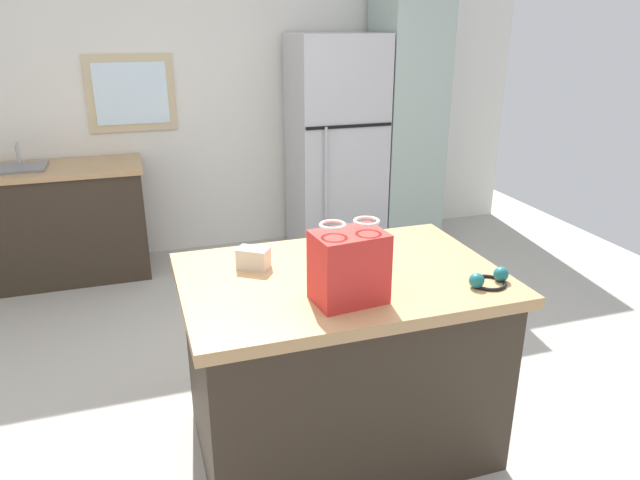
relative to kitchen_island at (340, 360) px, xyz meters
The scene contains 10 objects.
ground 0.51m from the kitchen_island, 117.62° to the left, with size 6.80×6.80×0.00m, color #ADA89E.
back_wall 3.01m from the kitchen_island, 92.45° to the left, with size 5.67×0.13×2.67m.
kitchen_island is the anchor object (origin of this frame).
refrigerator 2.66m from the kitchen_island, 71.02° to the left, with size 0.74×0.68×1.82m.
tall_cabinet 2.97m from the kitchen_island, 58.81° to the left, with size 0.52×0.60×2.21m.
sink_counter 2.89m from the kitchen_island, 119.62° to the left, with size 1.36×0.61×1.08m.
shopping_bag 0.64m from the kitchen_island, 104.00° to the right, with size 0.29×0.22×0.33m.
small_box 0.63m from the kitchen_island, 152.47° to the left, with size 0.14×0.08×0.09m, color beige.
bottle 0.55m from the kitchen_island, 27.39° to the right, with size 0.06×0.06×0.21m.
ear_defenders 0.78m from the kitchen_island, 28.08° to the right, with size 0.20×0.17×0.06m.
Camera 1 is at (-0.71, -2.43, 1.94)m, focal length 33.11 mm.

